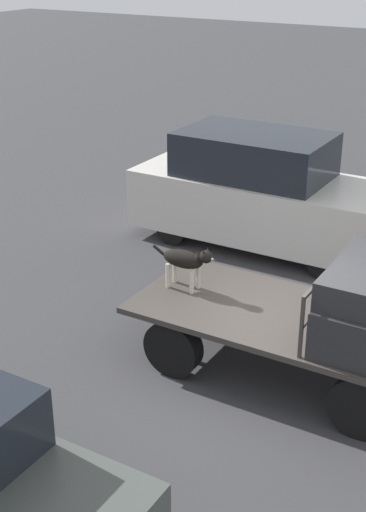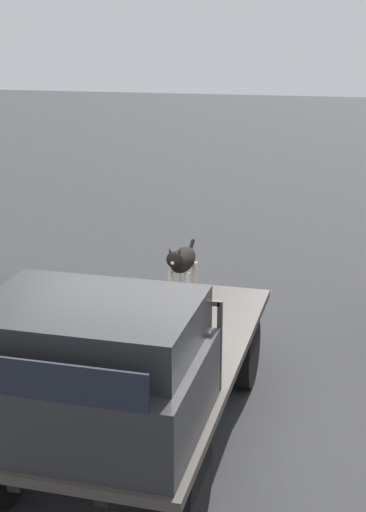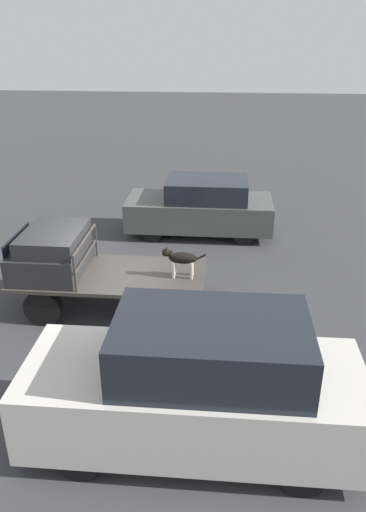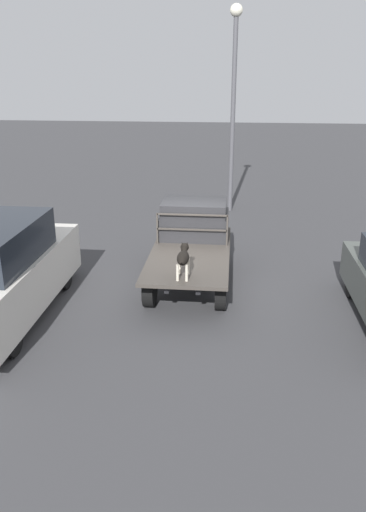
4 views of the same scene
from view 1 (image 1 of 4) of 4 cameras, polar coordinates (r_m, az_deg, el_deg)
ground_plane at (r=9.79m, az=8.15°, el=-9.13°), size 80.00×80.00×0.00m
flatbed_truck at (r=9.47m, az=8.36°, el=-6.01°), size 4.11×1.90×0.85m
truck_headboard at (r=8.96m, az=11.59°, el=-2.52°), size 0.04×1.78×0.80m
dog at (r=9.77m, az=0.31°, el=-0.34°), size 0.97×0.25×0.68m
parked_pickup_far at (r=13.25m, az=6.35°, el=5.04°), size 4.89×1.89×2.14m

